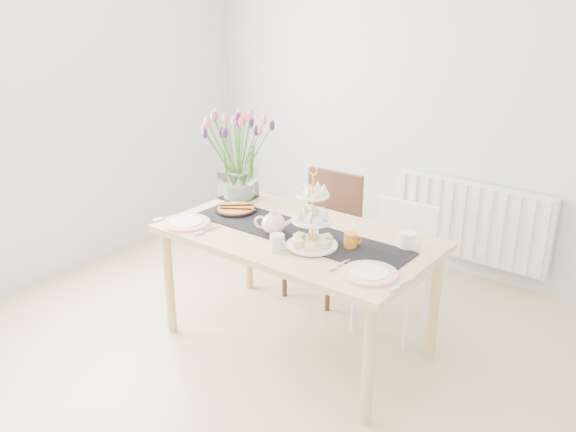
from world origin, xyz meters
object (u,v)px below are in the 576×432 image
Objects in this scene: chair_white at (399,257)px; plate_right at (369,273)px; teapot at (274,224)px; mug_orange at (350,241)px; tart_tin at (236,210)px; plate_left at (186,223)px; chair_brown at (326,225)px; dining_table at (297,245)px; radiator at (470,221)px; cream_jug at (407,240)px; mug_white at (277,243)px; tulip_vase at (237,141)px; cake_stand at (312,227)px.

chair_white is 2.83× the size of plate_right.
teapot reaches higher than mug_orange.
plate_left is (-0.10, -0.34, -0.01)m from tart_tin.
chair_white is at bearing 107.02° from plate_right.
chair_white is at bearing 39.94° from mug_orange.
chair_white is at bearing -12.36° from chair_brown.
dining_table is 6.08× the size of tart_tin.
plate_left is at bearing -120.40° from radiator.
cream_jug is (0.71, 0.30, -0.02)m from teapot.
tart_tin is 2.73× the size of mug_white.
tulip_vase is 2.47× the size of plate_left.
plate_left is at bearing -112.51° from chair_brown.
plate_right is at bearing -90.69° from mug_orange.
radiator is 1.79m from teapot.
plate_left is (-1.23, -0.50, -0.04)m from cream_jug.
tulip_vase is at bearing -166.02° from chair_white.
dining_table is at bearing -4.44° from tart_tin.
mug_white is (0.16, -0.17, -0.02)m from teapot.
chair_brown is 1.07m from mug_white.
cream_jug is (0.24, -0.40, 0.32)m from chair_white.
cake_stand is 1.91× the size of teapot.
chair_brown reaches higher than chair_white.
plate_right is at bearing -19.42° from tulip_vase.
cake_stand is 0.21m from mug_white.
cake_stand is 0.53m from cream_jug.
plate_left is at bearing -176.46° from cream_jug.
mug_white reaches higher than tart_tin.
chair_white is 1.94× the size of cake_stand.
radiator is 1.64m from dining_table.
plate_left is at bearing -142.38° from chair_white.
chair_brown is at bearing 69.49° from tart_tin.
teapot is at bearing -175.28° from cream_jug.
chair_brown is 1.22× the size of tulip_vase.
plate_right is at bearing -30.79° from teapot.
dining_table is 16.60× the size of mug_white.
plate_right is (0.71, -0.11, -0.06)m from teapot.
mug_white is (0.75, -0.52, -0.35)m from tulip_vase.
plate_left is at bearing 178.51° from teapot.
plate_left reaches higher than dining_table.
mug_white is (-0.54, -0.47, 0.00)m from cream_jug.
teapot is 0.84× the size of tart_tin.
mug_white is at bearing -174.04° from plate_right.
mug_white is at bearing -113.76° from chair_white.
plate_left is 1.00× the size of plate_right.
tart_tin is (-0.99, -1.52, 0.32)m from radiator.
radiator is at bearing 36.63° from mug_orange.
radiator is at bearing 73.56° from dining_table.
radiator is at bearing 79.32° from chair_white.
tart_tin is at bearing 128.81° from mug_orange.
dining_table is at bearing 149.30° from cake_stand.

